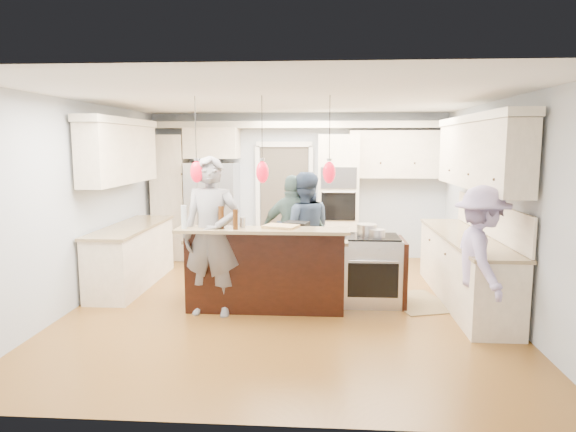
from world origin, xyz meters
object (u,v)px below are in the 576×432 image
refrigerator (213,211)px  person_far_left (304,230)px  kitchen_island (268,267)px  person_bar_end (211,236)px  island_range (373,270)px

refrigerator → person_far_left: (1.75, -1.79, -0.03)m
kitchen_island → refrigerator: bearing=116.9°
person_bar_end → person_far_left: size_ratio=1.15×
person_bar_end → person_far_left: person_bar_end is taller
island_range → kitchen_island: bearing=-176.9°
island_range → person_bar_end: person_bar_end is taller
island_range → person_bar_end: (-2.06, -0.60, 0.54)m
island_range → person_far_left: (-0.96, 0.70, 0.41)m
refrigerator → island_range: size_ratio=1.96×
refrigerator → person_far_left: size_ratio=1.04×
kitchen_island → person_far_left: 0.98m
refrigerator → island_range: (2.71, -2.49, -0.44)m
island_range → person_far_left: person_far_left is taller
kitchen_island → person_bar_end: size_ratio=1.05×
kitchen_island → person_far_left: size_ratio=1.21×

